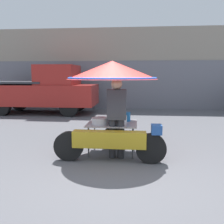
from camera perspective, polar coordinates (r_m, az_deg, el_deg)
ground_plane at (r=4.48m, az=1.31°, el=-13.88°), size 36.00×36.00×0.00m
shopfront_building at (r=13.59m, az=4.40°, el=9.67°), size 28.00×2.06×4.01m
vendor_motorcycle_cart at (r=5.28m, az=0.03°, el=6.95°), size 2.22×1.93×2.00m
vendor_person at (r=5.06m, az=1.08°, el=-0.46°), size 0.38×0.22×1.63m
pickup_truck at (r=11.51m, az=-15.19°, el=4.74°), size 4.85×1.93×2.13m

